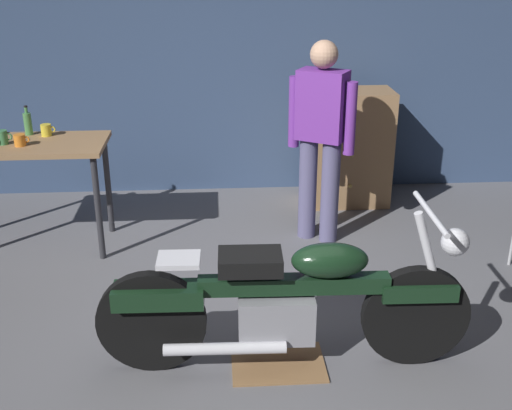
{
  "coord_description": "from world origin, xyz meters",
  "views": [
    {
      "loc": [
        -0.23,
        -3.44,
        2.37
      ],
      "look_at": [
        0.04,
        0.7,
        0.65
      ],
      "focal_mm": 44.87,
      "sensor_mm": 36.0,
      "label": 1
    }
  ],
  "objects_px": {
    "wooden_dresser": "(347,148)",
    "mug_yellow_tall": "(46,130)",
    "bottle": "(28,123)",
    "motorcycle": "(288,300)",
    "mug_green_speckled": "(3,137)",
    "mug_orange_travel": "(20,140)",
    "person_standing": "(321,134)"
  },
  "relations": [
    {
      "from": "mug_orange_travel",
      "to": "mug_yellow_tall",
      "type": "bearing_deg",
      "value": 62.56
    },
    {
      "from": "mug_orange_travel",
      "to": "motorcycle",
      "type": "bearing_deg",
      "value": -41.38
    },
    {
      "from": "person_standing",
      "to": "mug_orange_travel",
      "type": "xyz_separation_m",
      "value": [
        -2.36,
        -0.09,
        0.02
      ]
    },
    {
      "from": "motorcycle",
      "to": "mug_yellow_tall",
      "type": "relative_size",
      "value": 18.7
    },
    {
      "from": "mug_orange_travel",
      "to": "wooden_dresser",
      "type": "bearing_deg",
      "value": 17.84
    },
    {
      "from": "person_standing",
      "to": "bottle",
      "type": "relative_size",
      "value": 6.93
    },
    {
      "from": "wooden_dresser",
      "to": "mug_green_speckled",
      "type": "xyz_separation_m",
      "value": [
        -2.89,
        -0.84,
        0.41
      ]
    },
    {
      "from": "mug_green_speckled",
      "to": "mug_orange_travel",
      "type": "distance_m",
      "value": 0.15
    },
    {
      "from": "wooden_dresser",
      "to": "bottle",
      "type": "height_order",
      "value": "bottle"
    },
    {
      "from": "wooden_dresser",
      "to": "mug_orange_travel",
      "type": "relative_size",
      "value": 9.25
    },
    {
      "from": "bottle",
      "to": "mug_orange_travel",
      "type": "bearing_deg",
      "value": -87.31
    },
    {
      "from": "motorcycle",
      "to": "mug_orange_travel",
      "type": "height_order",
      "value": "motorcycle"
    },
    {
      "from": "person_standing",
      "to": "mug_orange_travel",
      "type": "height_order",
      "value": "person_standing"
    },
    {
      "from": "motorcycle",
      "to": "wooden_dresser",
      "type": "bearing_deg",
      "value": 73.05
    },
    {
      "from": "person_standing",
      "to": "mug_orange_travel",
      "type": "bearing_deg",
      "value": 32.69
    },
    {
      "from": "bottle",
      "to": "mug_green_speckled",
      "type": "bearing_deg",
      "value": -116.02
    },
    {
      "from": "mug_yellow_tall",
      "to": "mug_green_speckled",
      "type": "height_order",
      "value": "mug_green_speckled"
    },
    {
      "from": "wooden_dresser",
      "to": "motorcycle",
      "type": "bearing_deg",
      "value": -108.41
    },
    {
      "from": "mug_green_speckled",
      "to": "bottle",
      "type": "distance_m",
      "value": 0.29
    },
    {
      "from": "wooden_dresser",
      "to": "mug_yellow_tall",
      "type": "bearing_deg",
      "value": -166.69
    },
    {
      "from": "person_standing",
      "to": "mug_green_speckled",
      "type": "distance_m",
      "value": 2.5
    },
    {
      "from": "mug_yellow_tall",
      "to": "bottle",
      "type": "xyz_separation_m",
      "value": [
        -0.15,
        0.04,
        0.05
      ]
    },
    {
      "from": "wooden_dresser",
      "to": "mug_orange_travel",
      "type": "bearing_deg",
      "value": -162.16
    },
    {
      "from": "person_standing",
      "to": "mug_green_speckled",
      "type": "height_order",
      "value": "person_standing"
    },
    {
      "from": "mug_yellow_tall",
      "to": "mug_green_speckled",
      "type": "xyz_separation_m",
      "value": [
        -0.28,
        -0.22,
        0.01
      ]
    },
    {
      "from": "bottle",
      "to": "motorcycle",
      "type": "bearing_deg",
      "value": -46.05
    },
    {
      "from": "mug_orange_travel",
      "to": "bottle",
      "type": "xyz_separation_m",
      "value": [
        -0.01,
        0.31,
        0.05
      ]
    },
    {
      "from": "person_standing",
      "to": "mug_green_speckled",
      "type": "bearing_deg",
      "value": 31.42
    },
    {
      "from": "person_standing",
      "to": "wooden_dresser",
      "type": "bearing_deg",
      "value": -85.68
    },
    {
      "from": "person_standing",
      "to": "bottle",
      "type": "distance_m",
      "value": 2.38
    },
    {
      "from": "mug_green_speckled",
      "to": "bottle",
      "type": "relative_size",
      "value": 0.47
    },
    {
      "from": "motorcycle",
      "to": "bottle",
      "type": "xyz_separation_m",
      "value": [
        -1.91,
        1.99,
        0.55
      ]
    }
  ]
}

